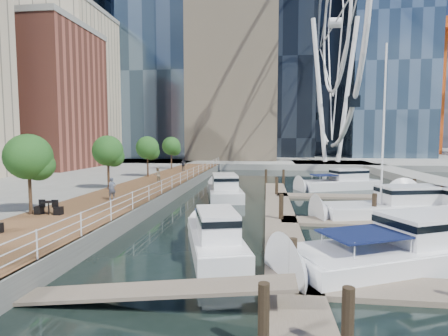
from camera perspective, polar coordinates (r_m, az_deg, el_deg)
ground at (r=15.40m, az=-1.09°, el=-15.41°), size 520.00×520.00×0.00m
boardwalk at (r=31.68m, az=-13.55°, el=-4.08°), size 6.00×60.00×1.00m
seawall at (r=30.77m, az=-8.30°, el=-4.26°), size 0.25×60.00×1.00m
land_far at (r=116.43m, az=5.94°, el=2.41°), size 200.00×114.00×1.00m
pier at (r=67.55m, az=17.13°, el=0.50°), size 14.00×12.00×1.00m
railing at (r=30.65m, az=-8.50°, el=-2.36°), size 0.10×60.00×1.05m
floating_docks at (r=25.46m, az=20.42°, el=-6.43°), size 16.00×34.00×2.60m
ferris_wheel at (r=70.46m, az=17.68°, el=21.58°), size 5.80×45.60×47.80m
street_trees at (r=31.35m, az=-18.45°, el=2.67°), size 2.60×42.60×4.60m
yacht_foreground at (r=17.22m, az=28.11°, el=-13.77°), size 12.13×7.91×2.15m
pedestrian_near at (r=26.02m, az=-17.81°, el=-3.23°), size 0.65×0.69×1.58m
pedestrian_mid at (r=34.92m, az=-10.82°, el=-1.12°), size 0.93×0.95×1.54m
pedestrian_far at (r=47.28m, az=-6.65°, el=0.56°), size 1.01×0.47×1.69m
moored_yachts at (r=26.40m, az=23.16°, el=-7.21°), size 21.57×36.35×11.50m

